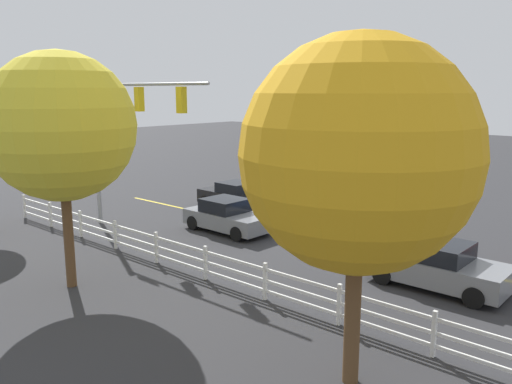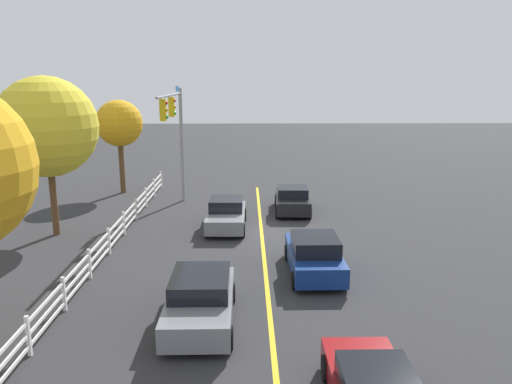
{
  "view_description": "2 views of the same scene",
  "coord_description": "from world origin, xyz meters",
  "px_view_note": "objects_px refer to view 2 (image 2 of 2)",
  "views": [
    {
      "loc": [
        -15.19,
        17.81,
        6.17
      ],
      "look_at": [
        -0.72,
        1.4,
        1.93
      ],
      "focal_mm": 36.66,
      "sensor_mm": 36.0,
      "label": 1
    },
    {
      "loc": [
        -22.7,
        0.7,
        7.21
      ],
      "look_at": [
        -0.52,
        0.28,
        2.1
      ],
      "focal_mm": 34.37,
      "sensor_mm": 36.0,
      "label": 2
    }
  ],
  "objects_px": {
    "tree_0": "(119,124)",
    "tree_2": "(47,127)",
    "car_1": "(200,300)",
    "car_4": "(292,200)",
    "car_3": "(226,214)",
    "car_2": "(314,255)"
  },
  "relations": [
    {
      "from": "car_3",
      "to": "car_4",
      "type": "height_order",
      "value": "car_3"
    },
    {
      "from": "car_2",
      "to": "tree_0",
      "type": "distance_m",
      "value": 17.89
    },
    {
      "from": "tree_0",
      "to": "car_4",
      "type": "bearing_deg",
      "value": -115.23
    },
    {
      "from": "car_1",
      "to": "car_4",
      "type": "distance_m",
      "value": 13.27
    },
    {
      "from": "tree_2",
      "to": "car_4",
      "type": "bearing_deg",
      "value": -71.63
    },
    {
      "from": "car_1",
      "to": "tree_2",
      "type": "relative_size",
      "value": 0.58
    },
    {
      "from": "car_4",
      "to": "car_2",
      "type": "bearing_deg",
      "value": -177.62
    },
    {
      "from": "tree_0",
      "to": "tree_2",
      "type": "bearing_deg",
      "value": 173.51
    },
    {
      "from": "car_2",
      "to": "tree_2",
      "type": "xyz_separation_m",
      "value": [
        5.07,
        11.61,
        4.37
      ]
    },
    {
      "from": "car_1",
      "to": "tree_0",
      "type": "relative_size",
      "value": 0.72
    },
    {
      "from": "car_1",
      "to": "tree_2",
      "type": "xyz_separation_m",
      "value": [
        8.82,
        7.66,
        4.37
      ]
    },
    {
      "from": "car_1",
      "to": "car_3",
      "type": "xyz_separation_m",
      "value": [
        9.72,
        -0.39,
        -0.04
      ]
    },
    {
      "from": "car_4",
      "to": "car_3",
      "type": "bearing_deg",
      "value": 132.1
    },
    {
      "from": "car_3",
      "to": "tree_2",
      "type": "xyz_separation_m",
      "value": [
        -0.9,
        8.06,
        4.41
      ]
    },
    {
      "from": "car_2",
      "to": "tree_2",
      "type": "height_order",
      "value": "tree_2"
    },
    {
      "from": "car_1",
      "to": "tree_0",
      "type": "xyz_separation_m",
      "value": [
        17.67,
        6.66,
        3.74
      ]
    },
    {
      "from": "car_2",
      "to": "tree_0",
      "type": "relative_size",
      "value": 0.7
    },
    {
      "from": "tree_0",
      "to": "tree_2",
      "type": "distance_m",
      "value": 8.93
    },
    {
      "from": "car_4",
      "to": "tree_0",
      "type": "xyz_separation_m",
      "value": [
        4.99,
        10.6,
        3.78
      ]
    },
    {
      "from": "tree_2",
      "to": "car_1",
      "type": "bearing_deg",
      "value": -139.01
    },
    {
      "from": "tree_0",
      "to": "tree_2",
      "type": "height_order",
      "value": "tree_2"
    },
    {
      "from": "tree_2",
      "to": "car_3",
      "type": "bearing_deg",
      "value": -83.63
    }
  ]
}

